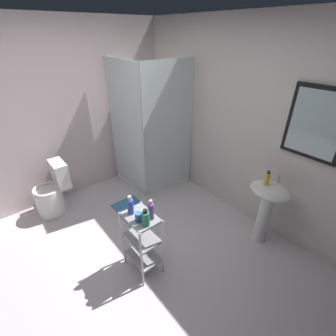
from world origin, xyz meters
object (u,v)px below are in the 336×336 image
(body_wash_bottle_green, at_px, (146,218))
(bath_mat, at_px, (133,210))
(hand_soap_bottle, at_px, (267,178))
(conditioner_bottle_purple, at_px, (151,211))
(pedestal_sink, at_px, (267,203))
(rinse_cup, at_px, (138,217))
(toilet, at_px, (52,194))
(shower_stall, at_px, (151,160))
(shampoo_bottle_blue, at_px, (130,206))
(storage_cart, at_px, (142,239))

(body_wash_bottle_green, bearing_deg, bath_mat, 157.11)
(hand_soap_bottle, relative_size, conditioner_bottle_purple, 0.79)
(pedestal_sink, bearing_deg, rinse_cup, -110.81)
(pedestal_sink, bearing_deg, body_wash_bottle_green, -107.97)
(toilet, xyz_separation_m, hand_soap_bottle, (2.12, 1.79, 0.57))
(pedestal_sink, bearing_deg, bath_mat, -147.50)
(toilet, relative_size, body_wash_bottle_green, 4.24)
(shower_stall, relative_size, toilet, 2.63)
(shower_stall, height_order, bath_mat, shower_stall)
(rinse_cup, bearing_deg, pedestal_sink, 69.19)
(toilet, bearing_deg, rinse_cup, 13.55)
(shampoo_bottle_blue, bearing_deg, pedestal_sink, 64.28)
(hand_soap_bottle, relative_size, bath_mat, 0.28)
(rinse_cup, bearing_deg, shampoo_bottle_blue, 178.71)
(toilet, height_order, rinse_cup, rinse_cup)
(body_wash_bottle_green, bearing_deg, rinse_cup, -164.30)
(storage_cart, relative_size, bath_mat, 1.23)
(storage_cart, distance_m, body_wash_bottle_green, 0.40)
(conditioner_bottle_purple, height_order, shampoo_bottle_blue, conditioner_bottle_purple)
(body_wash_bottle_green, height_order, rinse_cup, body_wash_bottle_green)
(storage_cart, bearing_deg, pedestal_sink, 66.99)
(storage_cart, bearing_deg, body_wash_bottle_green, -10.00)
(shower_stall, xyz_separation_m, body_wash_bottle_green, (1.44, -1.08, 0.35))
(storage_cart, relative_size, shampoo_bottle_blue, 3.61)
(hand_soap_bottle, bearing_deg, bath_mat, -146.82)
(pedestal_sink, distance_m, bath_mat, 1.85)
(hand_soap_bottle, relative_size, rinse_cup, 1.75)
(pedestal_sink, bearing_deg, shampoo_bottle_blue, -115.72)
(toilet, xyz_separation_m, body_wash_bottle_green, (1.73, 0.42, 0.50))
(rinse_cup, bearing_deg, bath_mat, 154.07)
(storage_cart, height_order, shampoo_bottle_blue, shampoo_bottle_blue)
(conditioner_bottle_purple, bearing_deg, rinse_cup, -111.46)
(shower_stall, bearing_deg, conditioner_bottle_purple, -35.34)
(shower_stall, height_order, body_wash_bottle_green, shower_stall)
(shower_stall, height_order, storage_cart, shower_stall)
(toilet, relative_size, hand_soap_bottle, 4.46)
(hand_soap_bottle, bearing_deg, shower_stall, -171.20)
(toilet, xyz_separation_m, shampoo_bottle_blue, (1.50, 0.40, 0.51))
(bath_mat, bearing_deg, shampoo_bottle_blue, -29.57)
(pedestal_sink, bearing_deg, hand_soap_bottle, -165.11)
(hand_soap_bottle, height_order, body_wash_bottle_green, hand_soap_bottle)
(shower_stall, distance_m, toilet, 1.54)
(toilet, bearing_deg, storage_cart, 15.47)
(conditioner_bottle_purple, relative_size, bath_mat, 0.36)
(conditioner_bottle_purple, distance_m, bath_mat, 1.34)
(conditioner_bottle_purple, xyz_separation_m, shampoo_bottle_blue, (-0.19, -0.11, -0.01))
(toilet, relative_size, rinse_cup, 7.82)
(shower_stall, height_order, toilet, shower_stall)
(toilet, distance_m, conditioner_bottle_purple, 1.84)
(shower_stall, bearing_deg, shampoo_bottle_blue, -42.30)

